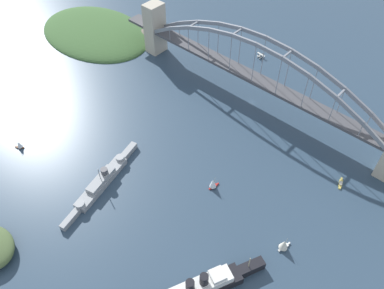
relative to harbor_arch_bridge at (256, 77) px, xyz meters
The scene contains 10 objects.
ground_plane 27.11m from the harbor_arch_bridge, 158.96° to the right, with size 1400.00×1400.00×0.00m, color #2D4256.
harbor_arch_bridge is the anchor object (origin of this frame).
headland_east_shore 196.32m from the harbor_arch_bridge, ahead, with size 136.22×95.70×16.90m.
ocean_liner 178.94m from the harbor_arch_bridge, 115.97° to the left, with size 40.32×79.51×19.62m.
naval_cruiser 151.52m from the harbor_arch_bridge, 79.58° to the left, with size 25.69×84.37×17.51m.
seaplane_taxiing_near_bridge 74.88m from the harbor_arch_bridge, 60.62° to the right, with size 9.64×7.05×4.70m.
small_boat_1 144.35m from the harbor_arch_bridge, 133.62° to the left, with size 6.71×10.25×10.41m.
small_boat_3 104.50m from the harbor_arch_bridge, 109.73° to the left, with size 5.67×8.92×10.29m.
small_boat_4 109.56m from the harbor_arch_bridge, 162.66° to the left, with size 4.84×10.90×2.21m.
small_boat_5 198.64m from the harbor_arch_bridge, 58.43° to the left, with size 6.59×5.50×7.45m.
Camera 1 is at (-134.92, 230.00, 223.86)m, focal length 36.01 mm.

